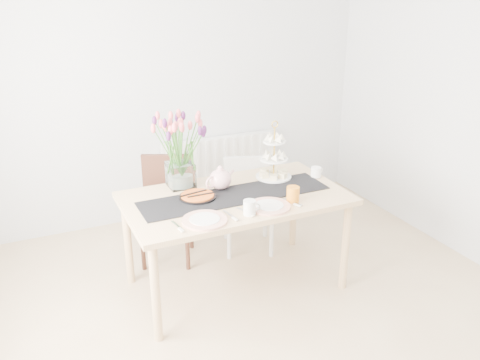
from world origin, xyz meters
name	(u,v)px	position (x,y,z in m)	size (l,w,h in m)	color
room_shell	(287,157)	(0.00, 0.00, 1.30)	(4.50, 4.50, 4.50)	tan
radiator	(220,166)	(0.50, 2.19, 0.45)	(1.20, 0.08, 0.60)	white
dining_table	(235,205)	(0.04, 0.79, 0.67)	(1.60, 0.90, 0.75)	tan
chair_brown	(167,200)	(-0.28, 1.47, 0.50)	(0.57, 0.57, 0.86)	#371B14
chair_white	(247,197)	(0.41, 1.35, 0.45)	(0.49, 0.49, 0.79)	silver
table_runner	(235,195)	(0.04, 0.79, 0.75)	(1.40, 0.35, 0.01)	black
tulip_vase	(179,139)	(-0.26, 1.13, 1.13)	(0.68, 0.68, 0.59)	silver
cake_stand	(274,164)	(0.46, 0.98, 0.87)	(0.28, 0.28, 0.41)	gold
teapot	(220,179)	(-0.01, 0.94, 0.83)	(0.27, 0.22, 0.18)	silver
cream_jug	(316,172)	(0.77, 0.86, 0.79)	(0.08, 0.08, 0.08)	white
tart_tin	(197,197)	(-0.23, 0.85, 0.77)	(0.27, 0.27, 0.03)	black
mug_white	(250,208)	(0.00, 0.46, 0.80)	(0.08, 0.08, 0.10)	white
mug_orange	(293,194)	(0.37, 0.53, 0.80)	(0.09, 0.09, 0.11)	orange
plate_left	(205,220)	(-0.31, 0.49, 0.76)	(0.30, 0.30, 0.02)	white
plate_right	(269,206)	(0.17, 0.51, 0.76)	(0.29, 0.29, 0.02)	white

